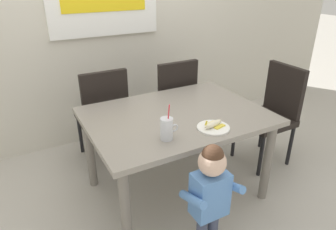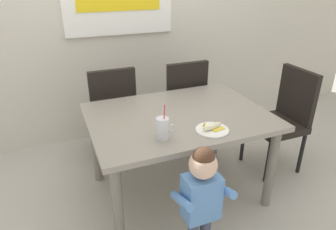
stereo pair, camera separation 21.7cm
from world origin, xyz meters
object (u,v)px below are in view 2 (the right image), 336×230
Objects in this scene: dining_chair_right at (182,99)px; dining_table at (178,125)px; dining_chair_left at (112,109)px; dining_chair_far at (284,115)px; snack_plate at (212,130)px; milk_cup at (163,130)px; toddler_standing at (202,192)px; peeled_banana at (212,126)px.

dining_table is at bearing 63.40° from dining_chair_right.
dining_table is 0.79m from dining_chair_right.
dining_table is 0.83m from dining_chair_left.
dining_chair_far is 4.17× the size of snack_plate.
milk_cup is (0.12, -1.05, 0.26)m from dining_chair_left.
dining_table is 5.95× the size of snack_plate.
dining_chair_far is 3.81× the size of milk_cup.
dining_chair_far is at bearing 153.20° from dining_chair_left.
toddler_standing is at bearing 99.68° from dining_chair_left.
toddler_standing is at bearing -71.56° from milk_cup.
dining_table is 0.36m from snack_plate.
dining_chair_right is at bearing 76.79° from peeled_banana.
dining_chair_far is 1.37m from toddler_standing.
dining_chair_far is at bearing 19.70° from snack_plate.
snack_plate is (0.48, -1.07, 0.20)m from dining_chair_left.
snack_plate is at bearing 53.38° from toddler_standing.
toddler_standing is 3.64× the size of snack_plate.
milk_cup is at bearing 96.65° from dining_chair_left.
milk_cup reaches higher than dining_chair_left.
snack_plate is 0.03m from peeled_banana.
dining_chair_left reaches higher than toddler_standing.
milk_cup is (-0.12, 0.35, 0.28)m from toddler_standing.
toddler_standing reaches higher than dining_table.
peeled_banana is at bearing -3.18° from milk_cup.
dining_chair_far is at bearing 0.62° from dining_table.
dining_chair_left is 1.19m from snack_plate.
snack_plate is 1.31× the size of peeled_banana.
dining_chair_right reaches higher than dining_table.
dining_chair_left is 1.15× the size of toddler_standing.
peeled_banana is (0.36, -0.02, -0.04)m from milk_cup.
milk_cup reaches higher than dining_chair_far.
dining_table is at bearing 116.65° from dining_chair_left.
milk_cup is at bearing -76.34° from dining_chair_far.
dining_chair_left is at bearing 114.18° from peeled_banana.
dining_chair_right is at bearing -133.68° from dining_chair_far.
dining_chair_left is 0.72m from dining_chair_right.
milk_cup reaches higher than dining_chair_right.
dining_chair_right is at bearing 76.75° from snack_plate.
dining_chair_left is 4.17× the size of snack_plate.
dining_chair_right is 0.99m from dining_chair_far.
dining_chair_far is 1.04m from snack_plate.
peeled_banana reaches higher than snack_plate.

